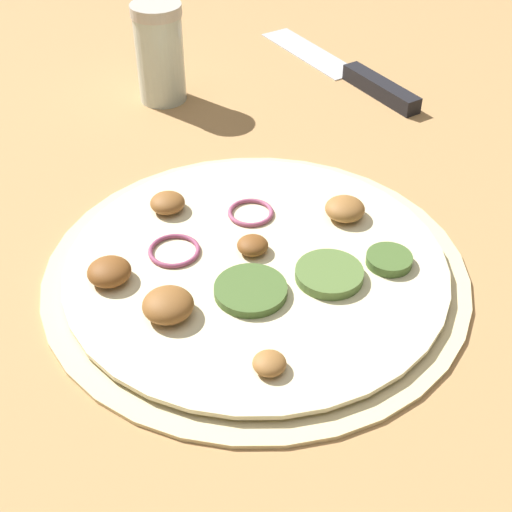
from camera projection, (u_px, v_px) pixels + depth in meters
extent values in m
plane|color=tan|center=(256.00, 272.00, 0.57)|extent=(3.00, 3.00, 0.00)
cylinder|color=beige|center=(256.00, 269.00, 0.57)|extent=(0.34, 0.34, 0.01)
cylinder|color=beige|center=(256.00, 264.00, 0.57)|extent=(0.30, 0.30, 0.00)
ellipsoid|color=#996633|center=(345.00, 209.00, 0.61)|extent=(0.03, 0.03, 0.02)
ellipsoid|color=brown|center=(253.00, 245.00, 0.57)|extent=(0.03, 0.03, 0.01)
cylinder|color=#47662D|center=(389.00, 260.00, 0.56)|extent=(0.04, 0.04, 0.01)
torus|color=#A34C70|center=(251.00, 212.00, 0.61)|extent=(0.04, 0.04, 0.00)
torus|color=#934266|center=(174.00, 251.00, 0.57)|extent=(0.04, 0.04, 0.00)
ellipsoid|color=brown|center=(168.00, 203.00, 0.62)|extent=(0.03, 0.03, 0.02)
ellipsoid|color=#996633|center=(269.00, 363.00, 0.47)|extent=(0.02, 0.02, 0.01)
ellipsoid|color=brown|center=(168.00, 305.00, 0.51)|extent=(0.04, 0.04, 0.02)
ellipsoid|color=brown|center=(109.00, 272.00, 0.54)|extent=(0.03, 0.03, 0.02)
cylinder|color=#567538|center=(329.00, 274.00, 0.55)|extent=(0.05, 0.05, 0.01)
cylinder|color=#47662D|center=(251.00, 290.00, 0.53)|extent=(0.06, 0.06, 0.01)
cube|color=silver|center=(309.00, 52.00, 0.90)|extent=(0.16, 0.12, 0.00)
cube|color=black|center=(380.00, 88.00, 0.80)|extent=(0.11, 0.07, 0.02)
cylinder|color=silver|center=(160.00, 59.00, 0.77)|extent=(0.05, 0.05, 0.10)
cylinder|color=beige|center=(156.00, 10.00, 0.74)|extent=(0.05, 0.05, 0.01)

